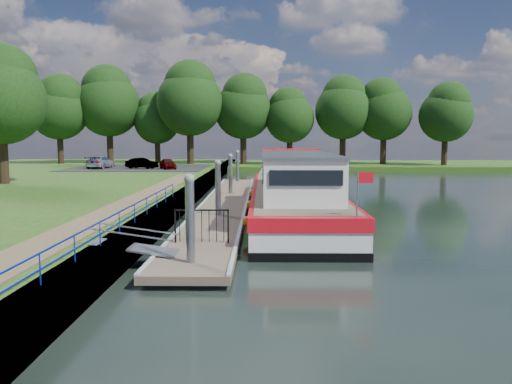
{
  "coord_description": "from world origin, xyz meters",
  "views": [
    {
      "loc": [
        2.07,
        -14.47,
        3.95
      ],
      "look_at": [
        1.75,
        9.02,
        1.4
      ],
      "focal_mm": 35.0,
      "sensor_mm": 36.0,
      "label": 1
    }
  ],
  "objects_px": {
    "pontoon": "(225,206)",
    "barge": "(292,193)",
    "car_a": "(168,164)",
    "car_b": "(142,163)",
    "car_c": "(100,162)"
  },
  "relations": [
    {
      "from": "barge",
      "to": "car_a",
      "type": "height_order",
      "value": "barge"
    },
    {
      "from": "pontoon",
      "to": "barge",
      "type": "relative_size",
      "value": 1.42
    },
    {
      "from": "car_c",
      "to": "car_b",
      "type": "bearing_deg",
      "value": 173.39
    },
    {
      "from": "car_a",
      "to": "car_c",
      "type": "xyz_separation_m",
      "value": [
        -7.26,
        1.19,
        0.09
      ]
    },
    {
      "from": "barge",
      "to": "car_c",
      "type": "relative_size",
      "value": 4.91
    },
    {
      "from": "car_c",
      "to": "barge",
      "type": "bearing_deg",
      "value": 129.73
    },
    {
      "from": "pontoon",
      "to": "barge",
      "type": "bearing_deg",
      "value": -22.48
    },
    {
      "from": "pontoon",
      "to": "car_a",
      "type": "distance_m",
      "value": 24.13
    },
    {
      "from": "pontoon",
      "to": "barge",
      "type": "xyz_separation_m",
      "value": [
        3.6,
        -1.49,
        0.9
      ]
    },
    {
      "from": "car_a",
      "to": "car_b",
      "type": "distance_m",
      "value": 2.74
    },
    {
      "from": "pontoon",
      "to": "car_c",
      "type": "bearing_deg",
      "value": 121.6
    },
    {
      "from": "car_b",
      "to": "car_c",
      "type": "bearing_deg",
      "value": 95.98
    },
    {
      "from": "barge",
      "to": "car_a",
      "type": "relative_size",
      "value": 6.78
    },
    {
      "from": "car_a",
      "to": "car_c",
      "type": "distance_m",
      "value": 7.36
    },
    {
      "from": "pontoon",
      "to": "car_a",
      "type": "bearing_deg",
      "value": 108.26
    }
  ]
}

